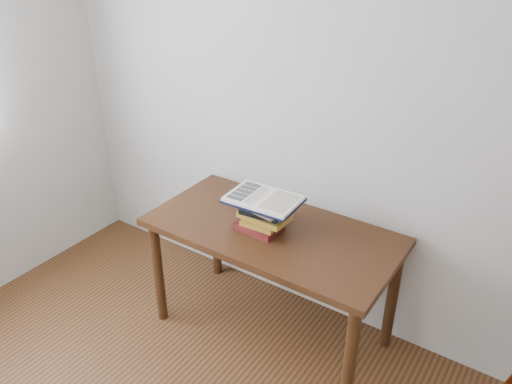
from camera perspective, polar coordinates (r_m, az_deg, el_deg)
The scene contains 3 objects.
desk at distance 2.73m, azimuth 1.81°, elevation -5.94°, with size 1.35×0.67×0.72m.
book_stack at distance 2.62m, azimuth 0.74°, elevation -2.66°, with size 0.27×0.20×0.18m.
open_book at distance 2.55m, azimuth 0.87°, elevation -0.83°, with size 0.38×0.27×0.03m.
Camera 1 is at (1.16, -0.54, 2.15)m, focal length 35.00 mm.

